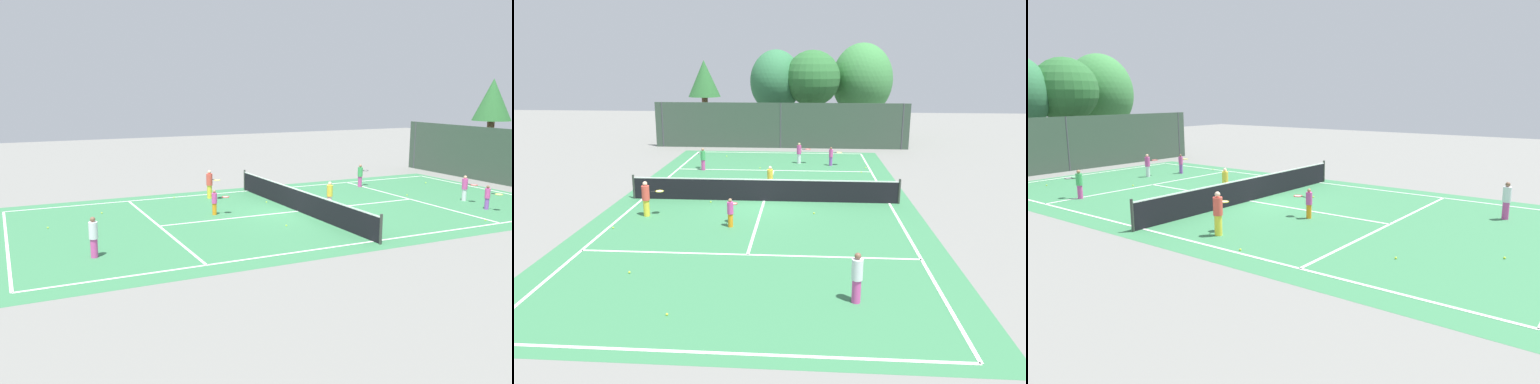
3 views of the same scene
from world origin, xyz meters
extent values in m
plane|color=slate|center=(0.00, 0.00, 0.00)|extent=(80.00, 80.00, 0.00)
cube|color=#387A4C|center=(0.00, 0.00, 0.00)|extent=(13.00, 25.00, 0.00)
cube|color=white|center=(-5.50, 0.00, 0.01)|extent=(0.10, 24.00, 0.01)
cube|color=white|center=(5.50, 0.00, 0.01)|extent=(0.10, 24.00, 0.01)
cube|color=white|center=(0.00, -12.00, 0.01)|extent=(11.00, 0.10, 0.01)
cube|color=white|center=(0.00, 12.00, 0.01)|extent=(11.00, 0.10, 0.01)
cube|color=white|center=(0.00, -6.40, 0.01)|extent=(11.00, 0.10, 0.01)
cube|color=white|center=(0.00, 6.40, 0.01)|extent=(11.00, 0.10, 0.01)
cube|color=white|center=(0.00, 0.00, 0.01)|extent=(0.10, 12.80, 0.01)
cylinder|color=#333833|center=(-5.90, 0.00, 0.55)|extent=(0.10, 0.10, 1.10)
cylinder|color=#333833|center=(5.90, 0.00, 0.55)|extent=(0.10, 0.10, 1.10)
cube|color=black|center=(0.00, 0.00, 0.47)|extent=(11.80, 0.03, 0.95)
cube|color=white|center=(0.00, 0.00, 0.97)|extent=(11.80, 0.04, 0.05)
cube|color=#384C3D|center=(0.00, 14.00, 1.60)|extent=(18.00, 0.06, 3.20)
cylinder|color=#3F4447|center=(-8.50, 14.00, 1.60)|extent=(0.12, 0.12, 3.20)
cylinder|color=#3F4447|center=(0.00, 14.00, 1.60)|extent=(0.12, 0.12, 3.20)
cylinder|color=#3F4447|center=(8.50, 14.00, 1.60)|extent=(0.12, 0.12, 3.20)
cylinder|color=brown|center=(2.23, 17.68, 1.59)|extent=(0.35, 0.35, 3.18)
sphere|color=#2D6B33|center=(2.23, 17.68, 4.76)|extent=(4.19, 4.19, 4.19)
cylinder|color=brown|center=(6.20, 19.96, 1.19)|extent=(0.28, 0.28, 2.38)
ellipsoid|color=#3D8442|center=(6.20, 19.96, 4.55)|extent=(4.81, 5.09, 5.77)
cylinder|color=brown|center=(-6.30, 18.60, 1.64)|extent=(0.48, 0.48, 3.27)
cone|color=#2D6B33|center=(-6.30, 18.60, 4.69)|extent=(2.54, 2.54, 2.83)
cylinder|color=brown|center=(-0.61, 18.49, 1.34)|extent=(0.43, 0.43, 2.68)
ellipsoid|color=#337547|center=(-0.61, 18.49, 4.49)|extent=(4.01, 4.40, 4.81)
cylinder|color=silver|center=(1.41, 8.55, 0.29)|extent=(0.21, 0.21, 0.59)
cylinder|color=#D14799|center=(1.41, 8.55, 0.84)|extent=(0.27, 0.27, 0.51)
sphere|color=tan|center=(1.41, 8.55, 1.18)|extent=(0.16, 0.16, 0.16)
cylinder|color=black|center=(1.69, 8.57, 0.87)|extent=(0.20, 0.05, 0.03)
torus|color=red|center=(1.94, 8.59, 0.87)|extent=(0.36, 0.36, 0.03)
cylinder|color=silver|center=(1.94, 8.59, 0.87)|extent=(0.30, 0.30, 0.00)
cylinder|color=#D14799|center=(3.17, -9.43, 0.32)|extent=(0.23, 0.23, 0.64)
cylinder|color=silver|center=(3.17, -9.43, 0.92)|extent=(0.29, 0.29, 0.56)
sphere|color=brown|center=(3.17, -9.43, 1.28)|extent=(0.17, 0.17, 0.17)
cylinder|color=purple|center=(3.30, 8.00, 0.26)|extent=(0.19, 0.19, 0.52)
cylinder|color=#D14799|center=(3.30, 8.00, 0.75)|extent=(0.24, 0.24, 0.45)
sphere|color=brown|center=(3.30, 8.00, 1.04)|extent=(0.14, 0.14, 0.14)
cylinder|color=black|center=(3.56, 8.08, 0.77)|extent=(0.20, 0.09, 0.03)
torus|color=yellow|center=(3.80, 8.16, 0.77)|extent=(0.41, 0.41, 0.03)
cylinder|color=silver|center=(3.80, 8.16, 0.77)|extent=(0.35, 0.35, 0.00)
cylinder|color=silver|center=(0.15, 1.55, 0.29)|extent=(0.22, 0.22, 0.59)
cylinder|color=yellow|center=(0.15, 1.55, 0.85)|extent=(0.27, 0.27, 0.52)
sphere|color=beige|center=(0.15, 1.55, 1.18)|extent=(0.16, 0.16, 0.16)
cylinder|color=yellow|center=(-4.52, -2.55, 0.33)|extent=(0.24, 0.24, 0.67)
cylinder|color=#E54C3F|center=(-4.52, -2.55, 0.96)|extent=(0.31, 0.31, 0.58)
sphere|color=beige|center=(-4.52, -2.55, 1.34)|extent=(0.18, 0.18, 0.18)
cylinder|color=black|center=(-4.24, -2.43, 0.99)|extent=(0.20, 0.10, 0.03)
torus|color=yellow|center=(-4.01, -2.33, 0.99)|extent=(0.43, 0.43, 0.03)
cylinder|color=silver|center=(-4.01, -2.33, 0.99)|extent=(0.36, 0.36, 0.00)
cylinder|color=#D14799|center=(-4.01, 6.23, 0.29)|extent=(0.22, 0.22, 0.59)
cylinder|color=#3FA559|center=(-4.01, 6.23, 0.85)|extent=(0.27, 0.27, 0.52)
sphere|color=#A37556|center=(-4.01, 6.23, 1.19)|extent=(0.16, 0.16, 0.16)
cylinder|color=black|center=(-4.11, 6.50, 0.87)|extent=(0.10, 0.20, 0.03)
torus|color=black|center=(-4.20, 6.73, 0.87)|extent=(0.43, 0.43, 0.03)
cylinder|color=silver|center=(-4.20, 6.73, 0.87)|extent=(0.36, 0.36, 0.00)
cylinder|color=orange|center=(-0.96, -3.65, 0.26)|extent=(0.19, 0.19, 0.52)
cylinder|color=#D14799|center=(-0.96, -3.65, 0.74)|extent=(0.24, 0.24, 0.45)
sphere|color=#A37556|center=(-0.96, -3.65, 1.04)|extent=(0.14, 0.14, 0.14)
cylinder|color=black|center=(-0.94, -3.38, 0.76)|extent=(0.04, 0.20, 0.03)
torus|color=red|center=(-0.92, -3.14, 0.76)|extent=(0.35, 0.35, 0.03)
cylinder|color=silver|center=(-0.92, -3.14, 0.76)|extent=(0.30, 0.30, 0.00)
cube|color=red|center=(0.29, 1.40, 0.18)|extent=(0.48, 0.35, 0.36)
sphere|color=#CCE533|center=(0.20, 1.40, 0.39)|extent=(0.07, 0.07, 0.07)
sphere|color=#CCE533|center=(0.39, 1.46, 0.39)|extent=(0.07, 0.07, 0.07)
sphere|color=#CCE533|center=(-0.81, 6.89, 0.03)|extent=(0.07, 0.07, 0.07)
sphere|color=#CCE533|center=(-2.32, -0.44, 0.03)|extent=(0.07, 0.07, 0.07)
sphere|color=#CCE533|center=(4.92, 6.18, 0.03)|extent=(0.07, 0.07, 0.07)
sphere|color=#CCE533|center=(-1.52, -10.47, 0.03)|extent=(0.07, 0.07, 0.07)
sphere|color=#CCE533|center=(-5.30, -4.16, 0.03)|extent=(0.07, 0.07, 0.07)
sphere|color=#CCE533|center=(5.30, 7.42, 0.03)|extent=(0.07, 0.07, 0.07)
sphere|color=#CCE533|center=(-3.32, 10.40, 0.03)|extent=(0.07, 0.07, 0.07)
sphere|color=#CCE533|center=(-1.78, 2.84, 0.03)|extent=(0.07, 0.07, 0.07)
sphere|color=#CCE533|center=(2.19, -1.79, 0.03)|extent=(0.07, 0.07, 0.07)
sphere|color=#CCE533|center=(-3.30, -8.08, 0.03)|extent=(0.07, 0.07, 0.07)
camera|label=1|loc=(21.14, -12.07, 5.46)|focal=38.82mm
camera|label=2|loc=(1.80, -21.34, 6.05)|focal=35.09mm
camera|label=3|loc=(-15.37, -13.22, 4.42)|focal=34.23mm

